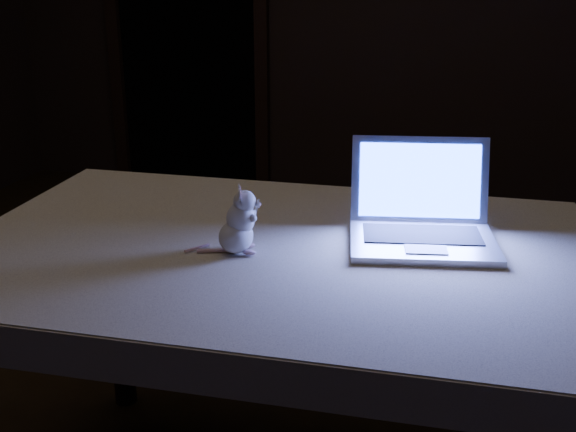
% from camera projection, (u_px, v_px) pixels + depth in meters
% --- Properties ---
extents(doorway, '(1.06, 0.36, 2.13)m').
position_uv_depth(doorway, '(186.00, 17.00, 4.39)').
color(doorway, black).
rests_on(doorway, back_wall).
extents(table, '(1.45, 0.98, 0.75)m').
position_uv_depth(table, '(273.00, 383.00, 1.85)').
color(table, black).
rests_on(table, floor).
extents(tablecloth, '(1.54, 1.07, 0.09)m').
position_uv_depth(tablecloth, '(276.00, 263.00, 1.73)').
color(tablecloth, beige).
rests_on(tablecloth, table).
extents(laptop, '(0.40, 0.36, 0.23)m').
position_uv_depth(laptop, '(426.00, 200.00, 1.67)').
color(laptop, silver).
rests_on(laptop, tablecloth).
extents(plush_mouse, '(0.12, 0.12, 0.16)m').
position_uv_depth(plush_mouse, '(236.00, 220.00, 1.65)').
color(plush_mouse, silver).
rests_on(plush_mouse, tablecloth).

